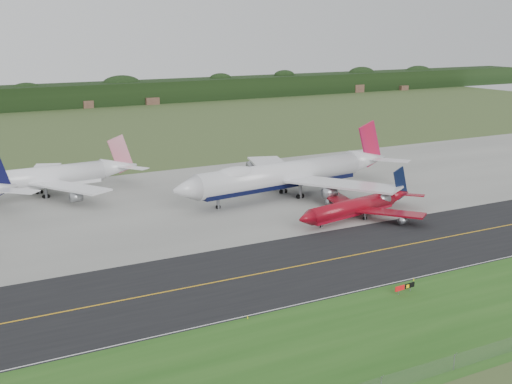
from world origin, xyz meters
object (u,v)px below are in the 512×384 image
Objects in this scene: jet_red_737 at (358,206)px; jet_star_tail at (41,178)px; jet_ba_747 at (287,174)px; taxiway_sign at (405,287)px.

jet_star_tail is at bearing 135.20° from jet_red_737.
jet_star_tail reaches higher than jet_red_737.
jet_ba_747 reaches higher than taxiway_sign.
jet_red_737 is at bearing -83.02° from jet_ba_747.
jet_star_tail is at bearing 149.75° from jet_ba_747.
taxiway_sign is (-22.03, -41.30, -1.76)m from jet_red_737.
taxiway_sign is at bearing -69.96° from jet_star_tail.
jet_ba_747 is at bearing -30.25° from jet_star_tail.
jet_ba_747 is 15.86× the size of taxiway_sign.
jet_ba_747 is 1.86× the size of jet_red_737.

